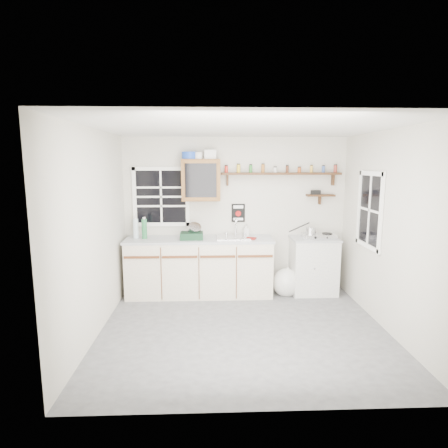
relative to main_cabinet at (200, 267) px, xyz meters
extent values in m
cube|color=#4C4C4E|center=(0.58, -1.30, -0.47)|extent=(3.60, 3.20, 0.02)
cube|color=silver|center=(0.58, -1.30, 2.05)|extent=(3.60, 3.20, 0.02)
cube|color=beige|center=(-1.23, -1.30, 0.79)|extent=(0.02, 3.20, 2.50)
cube|color=beige|center=(2.40, -1.30, 0.79)|extent=(0.02, 3.20, 2.50)
cube|color=beige|center=(0.58, 0.31, 0.79)|extent=(3.60, 0.02, 2.50)
cube|color=beige|center=(0.58, -2.91, 0.79)|extent=(3.60, 0.02, 2.50)
cube|color=#BCB39C|center=(0.00, 0.00, -0.02)|extent=(2.27, 0.60, 0.88)
cube|color=gray|center=(0.00, 0.00, 0.44)|extent=(2.31, 0.62, 0.04)
cube|color=#5A3017|center=(-0.85, -0.31, 0.24)|extent=(0.53, 0.02, 0.03)
cube|color=#5A3017|center=(-0.28, -0.31, 0.24)|extent=(0.53, 0.02, 0.03)
cube|color=#5A3017|center=(0.28, -0.31, 0.24)|extent=(0.53, 0.02, 0.03)
cube|color=#5A3017|center=(0.85, -0.31, 0.24)|extent=(0.53, 0.02, 0.03)
cube|color=#B6B6AF|center=(1.83, 0.03, -0.02)|extent=(0.70, 0.55, 0.88)
cube|color=gray|center=(1.83, 0.03, 0.43)|extent=(0.73, 0.57, 0.03)
cube|color=silver|center=(0.53, 0.00, 0.46)|extent=(0.52, 0.44, 0.03)
cylinder|color=silver|center=(0.58, 0.16, 0.60)|extent=(0.02, 0.02, 0.28)
cylinder|color=silver|center=(0.58, 0.10, 0.73)|extent=(0.02, 0.14, 0.02)
cube|color=brown|center=(0.03, 0.15, 1.36)|extent=(0.60, 0.30, 0.65)
cube|color=black|center=(0.03, -0.01, 1.36)|extent=(0.48, 0.02, 0.52)
cylinder|color=#1A40AC|center=(-0.14, 0.15, 1.74)|extent=(0.24, 0.24, 0.11)
cube|color=silver|center=(0.18, 0.15, 1.76)|extent=(0.18, 0.15, 0.14)
cylinder|color=silver|center=(0.00, 0.10, 1.74)|extent=(0.12, 0.12, 0.10)
cube|color=black|center=(1.31, 0.21, 1.46)|extent=(1.91, 0.18, 0.04)
cube|color=black|center=(0.45, 0.25, 1.36)|extent=(0.03, 0.10, 0.18)
cube|color=black|center=(2.17, 0.25, 1.36)|extent=(0.03, 0.10, 0.18)
cylinder|color=red|center=(0.43, 0.21, 1.53)|extent=(0.05, 0.05, 0.10)
cylinder|color=black|center=(0.43, 0.21, 1.59)|extent=(0.05, 0.05, 0.02)
cylinder|color=gold|center=(0.63, 0.21, 1.54)|extent=(0.06, 0.06, 0.12)
cylinder|color=black|center=(0.63, 0.21, 1.61)|extent=(0.05, 0.05, 0.02)
cylinder|color=#267226|center=(0.82, 0.21, 1.54)|extent=(0.05, 0.05, 0.12)
cylinder|color=black|center=(0.82, 0.21, 1.60)|extent=(0.04, 0.04, 0.02)
cylinder|color=#99591E|center=(1.02, 0.21, 1.54)|extent=(0.05, 0.05, 0.13)
cylinder|color=black|center=(1.02, 0.21, 1.61)|extent=(0.05, 0.05, 0.02)
cylinder|color=silver|center=(1.21, 0.21, 1.52)|extent=(0.05, 0.05, 0.08)
cylinder|color=black|center=(1.21, 0.21, 1.57)|extent=(0.05, 0.05, 0.02)
cylinder|color=#4C2614|center=(1.41, 0.21, 1.53)|extent=(0.05, 0.05, 0.10)
cylinder|color=black|center=(1.41, 0.21, 1.59)|extent=(0.04, 0.04, 0.02)
cylinder|color=#B24C19|center=(1.60, 0.21, 1.52)|extent=(0.05, 0.05, 0.08)
cylinder|color=black|center=(1.60, 0.21, 1.56)|extent=(0.05, 0.05, 0.02)
cylinder|color=gold|center=(1.80, 0.21, 1.53)|extent=(0.05, 0.05, 0.11)
cylinder|color=black|center=(1.80, 0.21, 1.59)|extent=(0.04, 0.04, 0.02)
cylinder|color=#334C8C|center=(1.99, 0.21, 1.53)|extent=(0.05, 0.05, 0.10)
cylinder|color=black|center=(1.99, 0.21, 1.59)|extent=(0.05, 0.05, 0.02)
cylinder|color=maroon|center=(2.19, 0.21, 1.53)|extent=(0.06, 0.06, 0.11)
cylinder|color=black|center=(2.19, 0.21, 1.60)|extent=(0.05, 0.05, 0.02)
cube|color=black|center=(1.96, 0.22, 1.11)|extent=(0.45, 0.15, 0.03)
cube|color=black|center=(1.96, 0.26, 1.03)|extent=(0.03, 0.08, 0.14)
cube|color=black|center=(1.88, 0.22, 1.16)|extent=(0.14, 0.10, 0.07)
cube|color=black|center=(0.63, 0.29, 0.82)|extent=(0.22, 0.01, 0.30)
cube|color=white|center=(0.63, 0.28, 0.92)|extent=(0.16, 0.00, 0.05)
cylinder|color=#A50C0C|center=(0.63, 0.28, 0.81)|extent=(0.09, 0.01, 0.09)
cube|color=white|center=(0.63, 0.28, 0.72)|extent=(0.16, 0.00, 0.04)
cube|color=black|center=(-0.62, 0.29, 1.09)|extent=(0.85, 0.02, 0.90)
cube|color=white|center=(-0.62, 0.29, 1.09)|extent=(0.93, 0.03, 0.98)
cube|color=black|center=(2.37, -0.75, 0.99)|extent=(0.02, 0.70, 1.00)
cube|color=white|center=(2.37, -0.75, 0.99)|extent=(0.03, 0.78, 1.08)
cylinder|color=silver|center=(-0.99, 0.04, 0.61)|extent=(0.08, 0.08, 0.31)
cylinder|color=silver|center=(-0.99, 0.04, 0.78)|extent=(0.05, 0.05, 0.03)
cylinder|color=#26723E|center=(-0.85, 0.01, 0.61)|extent=(0.08, 0.08, 0.31)
cylinder|color=silver|center=(-0.85, 0.01, 0.78)|extent=(0.04, 0.04, 0.03)
cube|color=black|center=(-0.11, -0.05, 0.51)|extent=(0.36, 0.27, 0.11)
cylinder|color=silver|center=(-0.07, -0.05, 0.62)|extent=(0.26, 0.28, 0.21)
imported|color=white|center=(0.76, 0.22, 0.55)|extent=(0.10, 0.10, 0.19)
cube|color=maroon|center=(0.81, -0.09, 0.47)|extent=(0.19, 0.17, 0.02)
cube|color=silver|center=(1.90, 0.01, 0.48)|extent=(0.55, 0.33, 0.07)
cylinder|color=black|center=(1.77, 0.01, 0.52)|extent=(0.16, 0.16, 0.01)
cylinder|color=black|center=(2.03, 0.01, 0.52)|extent=(0.16, 0.16, 0.01)
cylinder|color=silver|center=(1.77, 0.01, 0.57)|extent=(0.17, 0.17, 0.10)
cylinder|color=black|center=(1.60, 0.09, 0.61)|extent=(0.33, 0.04, 0.17)
ellipsoid|color=silver|center=(1.38, -0.08, -0.26)|extent=(0.43, 0.39, 0.45)
cone|color=silver|center=(1.40, -0.08, -0.05)|extent=(0.12, 0.12, 0.12)
camera|label=1|loc=(0.17, -5.77, 1.63)|focal=30.00mm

